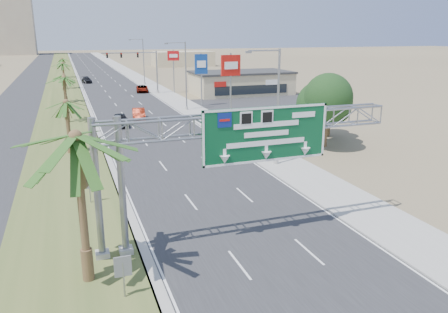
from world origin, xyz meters
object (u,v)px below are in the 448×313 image
store_building (241,83)px  pole_sign_red_far (173,59)px  car_far (87,80)px  pole_sign_red_near (231,70)px  car_mid_lane (139,114)px  car_left_lane (120,120)px  car_right_lane (142,89)px  sign_gantry (236,134)px  pole_sign_blue (201,66)px  palm_near (75,138)px  signal_mast (146,68)px

store_building → pole_sign_red_far: (-11.66, 5.59, 4.43)m
car_far → pole_sign_red_near: pole_sign_red_near is taller
store_building → car_mid_lane: store_building is taller
car_left_lane → car_right_lane: size_ratio=0.95×
sign_gantry → pole_sign_blue: size_ratio=2.02×
car_left_lane → pole_sign_red_near: size_ratio=0.51×
car_left_lane → pole_sign_red_far: size_ratio=0.56×
palm_near → signal_mast: palm_near is taller
signal_mast → car_mid_lane: bearing=-102.8°
car_far → pole_sign_red_near: size_ratio=0.51×
store_building → car_far: bearing=131.8°
pole_sign_red_near → pole_sign_red_far: (1.34, 34.25, -0.63)m
palm_near → store_building: 66.04m
palm_near → car_left_lane: (5.87, 35.50, -6.15)m
store_building → pole_sign_red_near: bearing=-114.4°
car_left_lane → car_right_lane: car_left_lane is taller
car_right_lane → store_building: bearing=-19.8°
sign_gantry → signal_mast: 62.37m
car_far → store_building: bearing=-54.0°
signal_mast → store_building: bearing=-19.5°
palm_near → pole_sign_red_far: palm_near is taller
car_mid_lane → palm_near: bearing=-95.8°
pole_sign_red_far → sign_gantry: bearing=-100.5°
store_building → car_far: size_ratio=3.96×
sign_gantry → pole_sign_red_near: pole_sign_red_near is taller
sign_gantry → car_left_lane: sign_gantry is taller
pole_sign_red_far → car_left_lane: bearing=-116.0°
sign_gantry → car_right_lane: bearing=84.9°
palm_near → pole_sign_red_far: size_ratio=1.02×
palm_near → car_mid_lane: size_ratio=1.80×
store_building → car_mid_lane: (-22.51, -19.08, -1.24)m
pole_sign_blue → pole_sign_red_far: bearing=91.1°
signal_mast → pole_sign_blue: size_ratio=1.24×
pole_sign_red_near → pole_sign_red_far: pole_sign_red_near is taller
car_mid_lane → pole_sign_red_far: 27.54m
signal_mast → car_right_lane: 5.20m
sign_gantry → signal_mast: (6.23, 62.05, -1.21)m
car_left_lane → pole_sign_blue: bearing=41.7°
store_building → car_mid_lane: bearing=-139.7°
car_right_lane → pole_sign_red_near: bearing=-75.7°
sign_gantry → pole_sign_blue: pole_sign_blue is taller
palm_near → pole_sign_blue: size_ratio=1.01×
sign_gantry → car_mid_lane: 37.38m
palm_near → pole_sign_blue: (19.87, 46.65, -0.72)m
car_mid_lane → pole_sign_red_far: pole_sign_red_far is taller
car_mid_lane → pole_sign_red_near: pole_sign_red_near is taller
car_mid_lane → pole_sign_blue: bearing=41.4°
signal_mast → pole_sign_red_near: (3.83, -34.64, 2.21)m
sign_gantry → car_mid_lane: (0.56, 37.00, -5.29)m
sign_gantry → car_right_lane: size_ratio=3.48×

